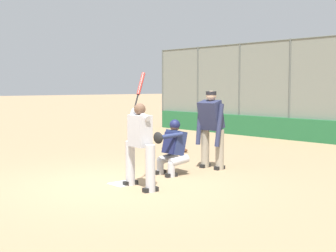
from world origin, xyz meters
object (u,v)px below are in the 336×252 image
object	(u,v)px
umpire_home	(211,127)
fielding_glove_on_dirt	(183,150)
batter_at_plate	(140,142)
spare_bat_third_base_side	(176,138)
catcher_behind_plate	(172,146)

from	to	relation	value
umpire_home	fielding_glove_on_dirt	world-z (taller)	umpire_home
umpire_home	batter_at_plate	bearing A→B (deg)	96.56
batter_at_plate	umpire_home	distance (m)	2.48
umpire_home	spare_bat_third_base_side	world-z (taller)	umpire_home
spare_bat_third_base_side	umpire_home	bearing A→B (deg)	145.08
spare_bat_third_base_side	catcher_behind_plate	bearing A→B (deg)	136.56
catcher_behind_plate	fielding_glove_on_dirt	distance (m)	3.40
umpire_home	fielding_glove_on_dirt	xyz separation A→B (m)	(2.34, -1.34, -0.88)
umpire_home	fielding_glove_on_dirt	size ratio (longest dim) A/B	5.80
catcher_behind_plate	spare_bat_third_base_side	world-z (taller)	catcher_behind_plate
batter_at_plate	spare_bat_third_base_side	distance (m)	7.83
batter_at_plate	catcher_behind_plate	xyz separation A→B (m)	(0.58, -1.30, -0.24)
catcher_behind_plate	umpire_home	xyz separation A→B (m)	(-0.06, -1.12, 0.34)
catcher_behind_plate	umpire_home	bearing A→B (deg)	-87.41
spare_bat_third_base_side	fielding_glove_on_dirt	bearing A→B (deg)	140.86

